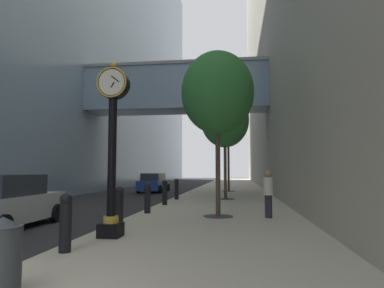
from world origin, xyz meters
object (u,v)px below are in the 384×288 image
at_px(bollard_third, 148,197).
at_px(car_silver_mid, 7,203).
at_px(street_tree_near, 217,93).
at_px(trash_bin, 2,254).
at_px(car_blue_near, 154,183).
at_px(street_tree_mid_far, 228,128).
at_px(bollard_fifth, 177,188).
at_px(street_clock, 112,139).
at_px(bollard_second, 119,205).
at_px(bollard_fourth, 165,192).
at_px(bollard_nearest, 66,221).
at_px(street_tree_mid_near, 225,120).
at_px(pedestrian_walking, 268,192).

relative_size(bollard_third, car_silver_mid, 0.29).
relative_size(street_tree_near, trash_bin, 5.93).
bearing_deg(car_blue_near, street_tree_mid_far, -2.37).
bearing_deg(bollard_third, street_tree_near, -12.26).
bearing_deg(street_tree_near, bollard_fifth, 111.72).
xyz_separation_m(street_clock, car_blue_near, (-3.84, 19.92, -1.86)).
xyz_separation_m(bollard_second, car_silver_mid, (-3.69, -0.05, 0.04)).
bearing_deg(bollard_fourth, street_tree_mid_far, 76.09).
xyz_separation_m(street_clock, bollard_third, (-0.34, 4.87, -1.87)).
height_order(street_clock, street_tree_mid_far, street_tree_mid_far).
bearing_deg(car_blue_near, bollard_second, -79.19).
bearing_deg(bollard_second, trash_bin, -86.74).
distance_m(bollard_third, car_silver_mid, 4.96).
distance_m(bollard_fourth, bollard_fifth, 3.27).
xyz_separation_m(bollard_nearest, car_silver_mid, (-3.69, 3.22, 0.04)).
xyz_separation_m(bollard_fourth, trash_bin, (0.32, -12.18, -0.10)).
distance_m(bollard_third, street_tree_near, 4.94).
distance_m(bollard_nearest, bollard_fifth, 13.08).
bearing_deg(trash_bin, street_tree_mid_near, 81.00).
relative_size(street_clock, car_blue_near, 1.02).
distance_m(bollard_second, street_tree_near, 5.58).
distance_m(bollard_third, street_tree_mid_far, 15.73).
bearing_deg(street_tree_mid_far, trash_bin, -96.10).
bearing_deg(car_blue_near, street_tree_mid_near, -51.44).
relative_size(street_tree_mid_far, car_blue_near, 1.49).
distance_m(street_clock, trash_bin, 4.49).
height_order(bollard_nearest, street_tree_mid_far, street_tree_mid_far).
bearing_deg(car_silver_mid, bollard_nearest, -41.12).
relative_size(street_clock, bollard_third, 3.74).
relative_size(street_tree_mid_near, car_silver_mid, 1.50).
distance_m(bollard_second, bollard_third, 3.27).
bearing_deg(pedestrian_walking, bollard_third, 172.09).
relative_size(bollard_third, bollard_fourth, 1.00).
height_order(bollard_fifth, pedestrian_walking, pedestrian_walking).
distance_m(bollard_third, street_tree_mid_near, 8.67).
relative_size(bollard_fourth, street_tree_mid_far, 0.18).
relative_size(car_blue_near, car_silver_mid, 1.05).
xyz_separation_m(bollard_third, street_tree_mid_near, (2.85, 7.08, 4.09)).
relative_size(street_tree_mid_far, car_silver_mid, 1.56).
relative_size(street_tree_near, car_silver_mid, 1.46).
bearing_deg(pedestrian_walking, bollard_fifth, 123.02).
bearing_deg(bollard_nearest, street_tree_mid_far, 82.38).
height_order(pedestrian_walking, car_silver_mid, pedestrian_walking).
height_order(street_tree_mid_far, trash_bin, street_tree_mid_far).
height_order(bollard_third, car_silver_mid, car_silver_mid).
bearing_deg(bollard_second, bollard_third, 90.00).
distance_m(street_tree_mid_near, pedestrian_walking, 8.82).
bearing_deg(street_tree_near, car_blue_near, 112.06).
relative_size(street_clock, bollard_fifth, 3.74).
bearing_deg(street_clock, bollard_nearest, -101.59).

